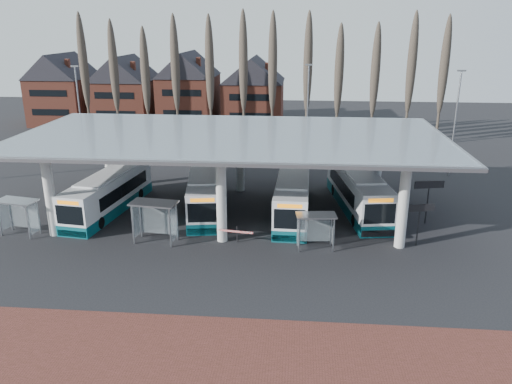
# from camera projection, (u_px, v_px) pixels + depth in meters

# --- Properties ---
(ground) EXTENTS (140.00, 140.00, 0.00)m
(ground) POSITION_uv_depth(u_px,v_px,m) (217.00, 256.00, 32.12)
(ground) COLOR black
(ground) RESTS_ON ground
(brick_strip) EXTENTS (70.00, 10.00, 0.03)m
(brick_strip) POSITION_uv_depth(u_px,v_px,m) (171.00, 382.00, 20.78)
(brick_strip) COLOR brown
(brick_strip) RESTS_ON ground
(station_canopy) EXTENTS (32.00, 16.00, 6.34)m
(station_canopy) POSITION_uv_depth(u_px,v_px,m) (231.00, 142.00, 37.86)
(station_canopy) COLOR beige
(station_canopy) RESTS_ON ground
(poplar_row) EXTENTS (45.10, 1.10, 14.50)m
(poplar_row) POSITION_uv_depth(u_px,v_px,m) (258.00, 71.00, 60.47)
(poplar_row) COLOR #473D33
(poplar_row) RESTS_ON ground
(townhouse_row) EXTENTS (36.80, 10.30, 12.25)m
(townhouse_row) POSITION_uv_depth(u_px,v_px,m) (157.00, 83.00, 73.02)
(townhouse_row) COLOR brown
(townhouse_row) RESTS_ON ground
(lamp_post_a) EXTENTS (0.80, 0.16, 10.17)m
(lamp_post_a) POSITION_uv_depth(u_px,v_px,m) (80.00, 113.00, 52.62)
(lamp_post_a) COLOR slate
(lamp_post_a) RESTS_ON ground
(lamp_post_b) EXTENTS (0.80, 0.16, 10.17)m
(lamp_post_b) POSITION_uv_depth(u_px,v_px,m) (307.00, 109.00, 54.48)
(lamp_post_b) COLOR slate
(lamp_post_b) RESTS_ON ground
(lamp_post_c) EXTENTS (0.80, 0.16, 10.17)m
(lamp_post_c) POSITION_uv_depth(u_px,v_px,m) (455.00, 122.00, 47.70)
(lamp_post_c) COLOR slate
(lamp_post_c) RESTS_ON ground
(bus_0) EXTENTS (3.79, 11.25, 3.07)m
(bus_0) POSITION_uv_depth(u_px,v_px,m) (109.00, 193.00, 39.56)
(bus_0) COLOR silver
(bus_0) RESTS_ON ground
(bus_1) EXTENTS (4.09, 11.50, 3.13)m
(bus_1) POSITION_uv_depth(u_px,v_px,m) (205.00, 191.00, 40.14)
(bus_1) COLOR silver
(bus_1) RESTS_ON ground
(bus_2) EXTENTS (2.72, 11.39, 3.15)m
(bus_2) POSITION_uv_depth(u_px,v_px,m) (293.00, 195.00, 38.98)
(bus_2) COLOR silver
(bus_2) RESTS_ON ground
(bus_3) EXTENTS (4.21, 12.00, 3.27)m
(bus_3) POSITION_uv_depth(u_px,v_px,m) (357.00, 190.00, 39.99)
(bus_3) COLOR silver
(bus_3) RESTS_ON ground
(shelter_0) EXTENTS (2.99, 1.88, 2.58)m
(shelter_0) POSITION_uv_depth(u_px,v_px,m) (19.00, 209.00, 35.00)
(shelter_0) COLOR gray
(shelter_0) RESTS_ON ground
(shelter_1) EXTENTS (3.27, 1.92, 2.88)m
(shelter_1) POSITION_uv_depth(u_px,v_px,m) (155.00, 212.00, 33.75)
(shelter_1) COLOR gray
(shelter_1) RESTS_ON ground
(shelter_2) EXTENTS (2.73, 1.57, 2.42)m
(shelter_2) POSITION_uv_depth(u_px,v_px,m) (316.00, 223.00, 32.80)
(shelter_2) COLOR gray
(shelter_2) RESTS_ON ground
(info_sign_0) EXTENTS (1.96, 0.51, 2.94)m
(info_sign_0) POSITION_uv_depth(u_px,v_px,m) (420.00, 211.00, 32.98)
(info_sign_0) COLOR black
(info_sign_0) RESTS_ON ground
(info_sign_1) EXTENTS (2.22, 0.57, 3.33)m
(info_sign_1) POSITION_uv_depth(u_px,v_px,m) (429.00, 188.00, 36.57)
(info_sign_1) COLOR black
(info_sign_1) RESTS_ON ground
(barrier) EXTENTS (2.36, 0.80, 1.18)m
(barrier) POSITION_uv_depth(u_px,v_px,m) (236.00, 232.00, 33.52)
(barrier) COLOR black
(barrier) RESTS_ON ground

